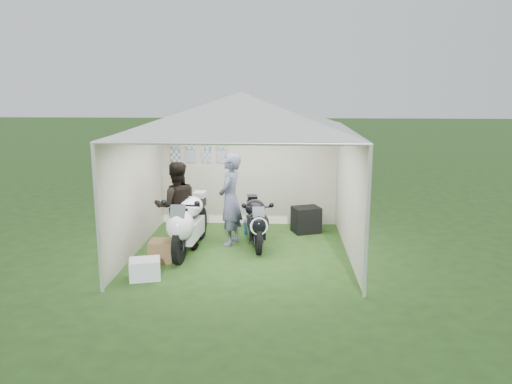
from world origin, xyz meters
TOP-DOWN VIEW (x-y plane):
  - ground at (0.00, 0.00)m, footprint 80.00×80.00m
  - canopy_tent at (-0.00, 0.03)m, footprint 5.66×5.66m
  - motorcycle_white at (-1.01, -0.06)m, footprint 0.59×2.18m
  - motorcycle_black at (0.25, 0.40)m, footprint 0.58×1.86m
  - paddock_stand at (0.12, 1.24)m, footprint 0.39×0.27m
  - person_dark_jacket at (-1.26, 0.09)m, footprint 0.98×0.86m
  - person_blue_jacket at (-0.26, 0.47)m, footprint 0.58×0.75m
  - equipment_box at (1.28, 1.36)m, footprint 0.67×0.61m
  - crate_0 at (-1.48, -1.44)m, footprint 0.57×0.50m
  - crate_1 at (-1.40, -0.58)m, footprint 0.43×0.43m

SIDE VIEW (x-z plane):
  - ground at x=0.00m, z-range 0.00..0.00m
  - paddock_stand at x=0.12m, z-range 0.00..0.27m
  - crate_0 at x=-1.48m, z-range 0.00..0.33m
  - crate_1 at x=-1.40m, z-range 0.00..0.38m
  - equipment_box at x=1.28m, z-range 0.00..0.56m
  - motorcycle_black at x=0.25m, z-range 0.05..0.97m
  - motorcycle_white at x=-1.01m, z-range 0.06..1.13m
  - person_dark_jacket at x=-1.26m, z-range 0.00..1.71m
  - person_blue_jacket at x=-0.26m, z-range 0.00..1.83m
  - canopy_tent at x=0.00m, z-range 1.08..4.08m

